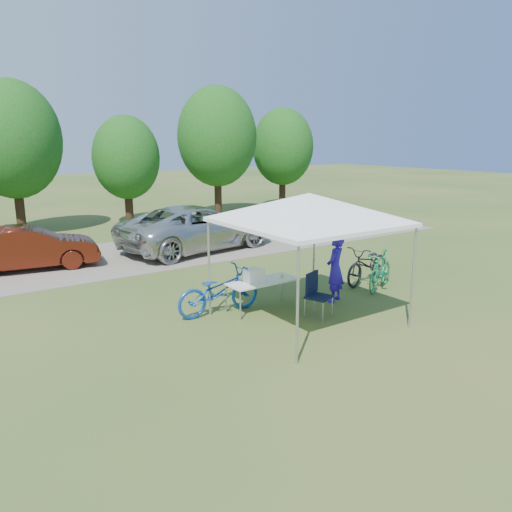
% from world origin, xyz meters
% --- Properties ---
extents(ground, '(100.00, 100.00, 0.00)m').
position_xyz_m(ground, '(0.00, 0.00, 0.00)').
color(ground, '#2D5119').
rests_on(ground, ground).
extents(gravel_strip, '(24.00, 5.00, 0.02)m').
position_xyz_m(gravel_strip, '(0.00, 8.00, 0.01)').
color(gravel_strip, gray).
rests_on(gravel_strip, ground).
extents(canopy, '(4.53, 4.53, 3.00)m').
position_xyz_m(canopy, '(0.00, 0.00, 2.65)').
color(canopy, '#A5A5AA').
rests_on(canopy, ground).
extents(treeline, '(24.89, 4.28, 6.30)m').
position_xyz_m(treeline, '(-0.29, 14.05, 3.53)').
color(treeline, '#382314').
rests_on(treeline, ground).
extents(folding_table, '(1.66, 0.69, 0.68)m').
position_xyz_m(folding_table, '(-0.33, 1.15, 0.64)').
color(folding_table, white).
rests_on(folding_table, ground).
extents(folding_chair, '(0.63, 0.66, 0.96)m').
position_xyz_m(folding_chair, '(0.38, 0.15, 0.57)').
color(folding_chair, black).
rests_on(folding_chair, ground).
extents(cooler, '(0.42, 0.29, 0.30)m').
position_xyz_m(cooler, '(-0.56, 1.15, 0.83)').
color(cooler, white).
rests_on(cooler, folding_table).
extents(ice_cream_cup, '(0.08, 0.08, 0.06)m').
position_xyz_m(ice_cream_cup, '(0.19, 1.10, 0.71)').
color(ice_cream_cup, '#C4D031').
rests_on(ice_cream_cup, folding_table).
extents(cyclist, '(0.70, 0.60, 1.62)m').
position_xyz_m(cyclist, '(1.42, 0.65, 0.81)').
color(cyclist, '#2A16BA').
rests_on(cyclist, ground).
extents(bike_blue, '(2.01, 0.74, 1.05)m').
position_xyz_m(bike_blue, '(-1.28, 1.48, 0.52)').
color(bike_blue, '#1345A7').
rests_on(bike_blue, ground).
extents(bike_green, '(1.70, 1.10, 0.99)m').
position_xyz_m(bike_green, '(3.07, 0.70, 0.50)').
color(bike_green, '#1D834C').
rests_on(bike_green, ground).
extents(bike_dark, '(2.07, 1.12, 1.03)m').
position_xyz_m(bike_dark, '(3.26, 1.30, 0.52)').
color(bike_dark, black).
rests_on(bike_dark, ground).
extents(minivan, '(5.92, 3.41, 1.55)m').
position_xyz_m(minivan, '(1.47, 7.56, 0.80)').
color(minivan, silver).
rests_on(minivan, gravel_strip).
extents(sedan, '(4.05, 1.94, 1.28)m').
position_xyz_m(sedan, '(-3.92, 7.95, 0.66)').
color(sedan, '#52190D').
rests_on(sedan, gravel_strip).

